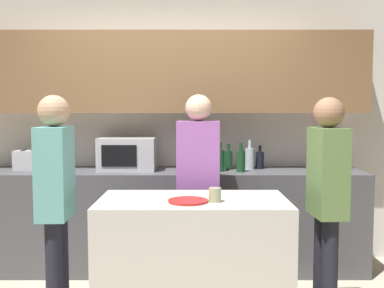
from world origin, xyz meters
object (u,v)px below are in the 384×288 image
at_px(person_right, 326,192).
at_px(person_left, 55,193).
at_px(person_center, 198,176).
at_px(microwave, 127,154).
at_px(bottle_1, 219,160).
at_px(bottle_4, 249,158).
at_px(toaster, 28,160).
at_px(plate_on_island, 187,201).
at_px(bottle_0, 211,160).
at_px(bottle_3, 240,161).
at_px(bottle_2, 227,160).
at_px(potted_plant, 337,149).
at_px(bottle_5, 259,160).
at_px(cup_0, 214,195).

bearing_deg(person_right, person_left, 89.60).
xyz_separation_m(person_left, person_center, (0.96, 0.62, 0.02)).
distance_m(microwave, bottle_1, 0.86).
relative_size(bottle_4, person_center, 0.17).
bearing_deg(toaster, person_left, -63.24).
bearing_deg(plate_on_island, person_right, 8.93).
bearing_deg(microwave, bottle_0, -4.84).
height_order(microwave, person_right, person_right).
distance_m(toaster, bottle_3, 1.96).
bearing_deg(person_right, bottle_2, 23.72).
height_order(toaster, person_center, person_center).
xyz_separation_m(potted_plant, plate_on_island, (-1.39, -1.29, -0.23)).
relative_size(toaster, person_right, 0.17).
bearing_deg(bottle_5, person_right, -77.14).
bearing_deg(potted_plant, cup_0, -133.38).
relative_size(plate_on_island, person_left, 0.16).
distance_m(microwave, bottle_4, 1.14).
xyz_separation_m(microwave, bottle_4, (1.14, 0.03, -0.04)).
bearing_deg(bottle_4, person_center, -128.50).
relative_size(toaster, potted_plant, 0.66).
bearing_deg(bottle_0, potted_plant, 3.27).
height_order(bottle_0, person_right, person_right).
height_order(bottle_0, bottle_1, bottle_1).
height_order(bottle_2, bottle_4, bottle_4).
distance_m(bottle_3, cup_0, 1.18).
height_order(microwave, toaster, microwave).
distance_m(bottle_3, person_right, 1.11).
relative_size(potted_plant, bottle_5, 1.78).
distance_m(bottle_0, plate_on_island, 1.24).
relative_size(toaster, plate_on_island, 1.00).
bearing_deg(microwave, toaster, 179.90).
bearing_deg(bottle_2, person_left, -135.25).
bearing_deg(bottle_4, person_right, -71.97).
bearing_deg(plate_on_island, potted_plant, 42.84).
bearing_deg(cup_0, potted_plant, 46.62).
height_order(bottle_3, bottle_5, bottle_3).
xyz_separation_m(bottle_4, cup_0, (-0.39, -1.31, -0.10)).
bearing_deg(microwave, bottle_4, 1.32).
xyz_separation_m(potted_plant, bottle_2, (-1.02, 0.02, -0.11)).
relative_size(cup_0, person_left, 0.06).
relative_size(bottle_1, person_right, 0.17).
height_order(bottle_1, bottle_3, bottle_1).
xyz_separation_m(bottle_4, person_right, (0.38, -1.16, -0.10)).
bearing_deg(bottle_0, person_right, -55.40).
bearing_deg(toaster, person_right, -25.04).
bearing_deg(bottle_1, bottle_4, 24.71).
bearing_deg(toaster, bottle_3, -4.24).
distance_m(bottle_5, person_center, 0.89).
xyz_separation_m(cup_0, person_center, (-0.10, 0.69, 0.02)).
relative_size(bottle_5, person_center, 0.14).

